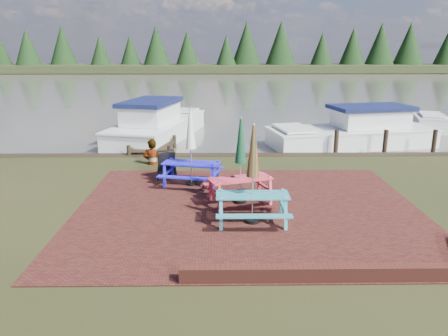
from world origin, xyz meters
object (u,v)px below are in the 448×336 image
picnic_table_teal (253,190)px  picnic_table_red (240,174)px  chalkboard (167,165)px  boat_near (355,133)px  picnic_table_blue (191,159)px  boat_jetty (157,126)px  person (151,139)px  jetty (162,132)px

picnic_table_teal → picnic_table_red: 1.41m
picnic_table_teal → chalkboard: 4.37m
picnic_table_teal → boat_near: (5.27, 9.19, -0.45)m
picnic_table_blue → boat_jetty: bearing=117.3°
chalkboard → boat_near: (7.74, 5.60, -0.08)m
boat_near → person: bearing=102.3°
picnic_table_red → boat_near: (5.49, 7.80, -0.43)m
picnic_table_teal → person: (-3.21, 5.50, 0.08)m
boat_jetty → person: (0.53, -5.32, 0.48)m
picnic_table_teal → boat_jetty: (-3.74, 10.82, -0.40)m
picnic_table_blue → boat_near: 9.29m
picnic_table_teal → boat_near: 10.61m
chalkboard → boat_near: boat_near is taller
jetty → boat_near: 9.02m
jetty → boat_jetty: bearing=-123.6°
boat_near → person: (-8.48, -3.70, 0.53)m
boat_jetty → picnic_table_red: bearing=-56.0°
jetty → picnic_table_blue: bearing=-76.9°
picnic_table_red → chalkboard: bearing=116.0°
picnic_table_teal → picnic_table_blue: bearing=119.2°
picnic_table_red → picnic_table_blue: 2.15m
picnic_table_teal → picnic_table_blue: size_ratio=1.01×
chalkboard → boat_near: size_ratio=0.12×
picnic_table_teal → person: bearing=120.8°
jetty → boat_jetty: (-0.20, -0.30, 0.33)m
picnic_table_red → chalkboard: picnic_table_red is taller
picnic_table_teal → boat_jetty: 11.46m
boat_jetty → person: person is taller
jetty → boat_jetty: boat_jetty is taller
picnic_table_red → jetty: picnic_table_red is taller
chalkboard → person: bearing=79.0°
jetty → person: (0.33, -5.63, 0.81)m
picnic_table_teal → boat_jetty: size_ratio=0.31×
picnic_table_red → jetty: (-3.31, 9.73, -0.71)m
boat_jetty → boat_near: size_ratio=1.02×
boat_jetty → boat_near: 9.16m
picnic_table_blue → picnic_table_teal: bearing=-49.0°
picnic_table_red → person: picnic_table_red is taller
picnic_table_red → jetty: size_ratio=0.26×
picnic_table_teal → chalkboard: picnic_table_teal is taller
boat_near → boat_jetty: bearing=68.5°
picnic_table_blue → boat_near: size_ratio=0.31×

